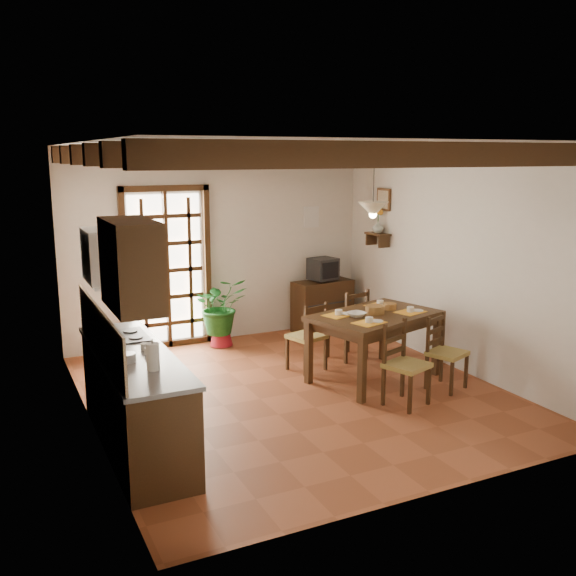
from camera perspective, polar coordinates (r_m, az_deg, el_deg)
ground_plane at (r=7.48m, az=0.65°, el=-9.29°), size 5.00×5.00×0.00m
room_shell at (r=7.04m, az=0.68°, el=4.64°), size 4.52×5.02×2.81m
ceiling_beams at (r=6.99m, az=0.70°, el=11.77°), size 4.50×4.34×0.20m
french_door at (r=9.13m, az=-10.73°, el=2.02°), size 1.26×0.11×2.32m
kitchen_counter at (r=6.18m, az=-13.44°, el=-9.57°), size 0.64×2.25×1.38m
upper_cabinet at (r=5.13m, az=-13.78°, el=2.02°), size 0.35×0.80×0.70m
range_hood at (r=6.37m, az=-15.89°, el=2.69°), size 0.38×0.60×0.54m
counter_items at (r=6.11m, az=-13.85°, el=-5.03°), size 0.50×1.43×0.25m
dining_table at (r=7.79m, az=7.70°, el=-3.03°), size 1.72×1.36×0.82m
chair_near_left at (r=7.17m, az=10.38°, el=-8.01°), size 0.54×0.52×0.92m
chair_near_right at (r=7.76m, az=13.83°, el=-6.74°), size 0.51×0.50×0.87m
chair_far_left at (r=8.15m, az=1.72°, el=-5.43°), size 0.51×0.49×0.89m
chair_far_right at (r=8.66m, az=5.35°, el=-4.31°), size 0.52×0.50×0.95m
table_setting at (r=7.74m, az=7.75°, el=-1.54°), size 1.10×0.73×0.10m
table_bowl at (r=7.59m, az=6.10°, el=-2.34°), size 0.26×0.26×0.05m
sideboard at (r=9.96m, az=3.09°, el=-1.58°), size 0.97×0.52×0.79m
crt_tv at (r=9.83m, az=3.14°, el=1.72°), size 0.44×0.42×0.33m
fuse_box at (r=9.92m, az=2.09°, el=6.33°), size 0.25×0.03×0.32m
plant_pot at (r=9.27m, az=-5.95°, el=-4.46°), size 0.33×0.33×0.20m
potted_plant at (r=9.15m, az=-6.01°, el=-1.69°), size 2.02×1.77×2.13m
wall_shelf at (r=9.52m, az=7.98°, el=4.54°), size 0.20×0.42×0.20m
shelf_vase at (r=9.50m, az=8.00°, el=5.38°), size 0.15×0.15×0.15m
shelf_flowers at (r=9.48m, az=8.04°, el=6.62°), size 0.14×0.14×0.36m
framed_picture at (r=9.51m, az=8.49°, el=7.79°), size 0.03×0.32×0.32m
pendant_lamp at (r=7.64m, az=7.57°, el=7.08°), size 0.36×0.36×0.84m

